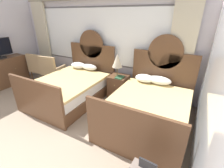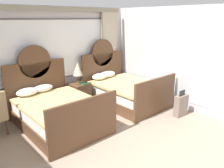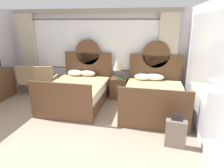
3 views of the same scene
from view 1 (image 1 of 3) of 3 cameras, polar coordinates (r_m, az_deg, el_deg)
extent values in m
cube|color=silver|center=(4.96, -4.68, 14.32)|extent=(5.87, 0.07, 2.70)
cube|color=#575459|center=(4.89, -5.06, 16.88)|extent=(4.43, 0.02, 1.63)
cube|color=white|center=(4.88, -5.11, 16.87)|extent=(4.35, 0.02, 1.55)
cube|color=#C1B79E|center=(6.46, -23.71, 14.32)|extent=(0.57, 0.08, 2.60)
cube|color=#C1B79E|center=(4.06, 23.58, 9.44)|extent=(0.57, 0.08, 2.60)
cube|color=silver|center=(1.84, 34.07, -8.02)|extent=(0.07, 4.87, 2.70)
cube|color=#B2B7BC|center=(2.10, 32.53, -3.81)|extent=(0.01, 3.41, 2.27)
cube|color=brown|center=(4.50, -14.53, -3.71)|extent=(1.49, 2.03, 0.30)
cube|color=white|center=(4.38, -14.91, -0.43)|extent=(1.43, 1.93, 0.27)
cube|color=tan|center=(4.26, -15.87, 1.17)|extent=(1.53, 1.83, 0.06)
cube|color=brown|center=(5.03, -7.15, 6.53)|extent=(1.57, 0.06, 1.36)
cylinder|color=brown|center=(4.87, -7.58, 14.18)|extent=(0.82, 0.06, 0.82)
cube|color=brown|center=(3.76, -25.80, -5.54)|extent=(1.57, 0.06, 0.97)
ellipsoid|color=white|center=(5.06, -12.17, 6.66)|extent=(0.51, 0.33, 0.18)
ellipsoid|color=white|center=(4.83, -8.33, 6.12)|extent=(0.53, 0.25, 0.18)
cube|color=brown|center=(3.56, 12.82, -11.69)|extent=(1.49, 2.03, 0.30)
cube|color=white|center=(3.40, 13.26, -7.82)|extent=(1.43, 1.93, 0.27)
cube|color=tan|center=(3.25, 13.13, -6.05)|extent=(1.53, 1.83, 0.06)
cube|color=brown|center=(4.21, 17.64, 1.94)|extent=(1.57, 0.06, 1.36)
cylinder|color=brown|center=(4.02, 18.88, 10.96)|extent=(0.82, 0.06, 0.82)
cube|color=brown|center=(2.56, 6.36, -18.02)|extent=(1.57, 0.06, 0.97)
ellipsoid|color=white|center=(4.02, 11.90, 2.06)|extent=(0.49, 0.34, 0.18)
ellipsoid|color=white|center=(3.98, 16.77, 1.34)|extent=(0.58, 0.31, 0.18)
cube|color=brown|center=(4.40, 2.40, -1.00)|extent=(0.49, 0.49, 0.65)
sphere|color=tan|center=(4.14, 0.85, -0.56)|extent=(0.02, 0.02, 0.02)
cylinder|color=brown|center=(4.28, 1.85, 3.12)|extent=(0.14, 0.14, 0.02)
cylinder|color=brown|center=(4.24, 1.88, 4.70)|extent=(0.03, 0.03, 0.23)
cone|color=beige|center=(4.15, 1.93, 8.52)|extent=(0.27, 0.27, 0.36)
cube|color=#285133|center=(4.16, 2.82, 2.49)|extent=(0.18, 0.26, 0.03)
sphere|color=tan|center=(6.05, -31.70, 4.78)|extent=(0.03, 0.03, 0.03)
cube|color=black|center=(6.05, -35.52, 7.76)|extent=(0.20, 0.28, 0.04)
cylinder|color=black|center=(6.04, -35.63, 8.16)|extent=(0.04, 0.04, 0.05)
cube|color=tan|center=(5.68, -20.36, 4.26)|extent=(0.70, 0.70, 0.10)
cube|color=tan|center=(5.40, -22.63, 6.44)|extent=(0.62, 0.17, 0.53)
cube|color=tan|center=(5.47, -18.30, 5.25)|extent=(0.14, 0.56, 0.16)
cube|color=tan|center=(5.82, -22.66, 5.72)|extent=(0.14, 0.56, 0.16)
cylinder|color=brown|center=(5.79, -16.46, 2.76)|extent=(0.04, 0.04, 0.35)
cylinder|color=brown|center=(6.10, -20.40, 3.32)|extent=(0.04, 0.04, 0.35)
cylinder|color=brown|center=(5.41, -19.62, 0.83)|extent=(0.04, 0.04, 0.35)
cylinder|color=brown|center=(5.75, -23.63, 1.53)|extent=(0.04, 0.04, 0.35)
cube|color=tan|center=(6.12, -24.06, 5.05)|extent=(0.67, 0.67, 0.10)
cube|color=tan|center=(5.87, -26.44, 7.09)|extent=(0.62, 0.14, 0.53)
cube|color=tan|center=(5.89, -22.38, 5.96)|extent=(0.11, 0.56, 0.16)
cube|color=tan|center=(6.29, -26.03, 6.41)|extent=(0.11, 0.56, 0.16)
cylinder|color=brown|center=(6.18, -20.35, 3.61)|extent=(0.04, 0.04, 0.35)
cylinder|color=brown|center=(6.54, -23.71, 4.15)|extent=(0.04, 0.04, 0.35)
cylinder|color=brown|center=(5.85, -23.71, 1.89)|extent=(0.04, 0.04, 0.35)
cylinder|color=brown|center=(6.22, -27.04, 2.55)|extent=(0.04, 0.04, 0.35)
cube|color=#232326|center=(2.07, 12.85, -26.94)|extent=(0.21, 0.03, 0.14)
camera|label=2|loc=(5.14, -78.80, 7.45)|focal=35.09mm
camera|label=3|loc=(2.25, -129.71, -13.30)|focal=31.12mm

